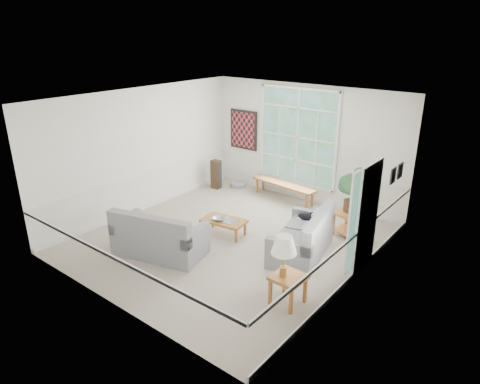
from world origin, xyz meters
name	(u,v)px	position (x,y,z in m)	size (l,w,h in m)	color
floor	(231,239)	(0.00, 0.00, -0.01)	(5.50, 6.00, 0.01)	#A79B8D
ceiling	(229,99)	(0.00, 0.00, 3.00)	(5.50, 6.00, 0.02)	white
wall_back	(305,144)	(0.00, 3.00, 1.50)	(5.50, 0.02, 3.00)	white
wall_front	(105,222)	(0.00, -3.00, 1.50)	(5.50, 0.02, 3.00)	white
wall_left	(142,151)	(-2.75, 0.00, 1.50)	(0.02, 6.00, 3.00)	white
wall_right	(357,206)	(2.75, 0.00, 1.50)	(0.02, 6.00, 3.00)	white
window_back	(298,137)	(-0.20, 2.96, 1.65)	(2.30, 0.08, 2.40)	white
entry_door	(366,218)	(2.71, 0.60, 1.05)	(0.08, 0.90, 2.10)	white
door_sidelight	(352,225)	(2.71, -0.03, 1.15)	(0.08, 0.26, 1.90)	white
wall_art	(243,130)	(-1.95, 2.95, 1.60)	(0.90, 0.06, 1.10)	maroon
wall_frame_near	(393,176)	(2.71, 1.75, 1.55)	(0.04, 0.26, 0.32)	black
wall_frame_far	(400,171)	(2.71, 2.15, 1.55)	(0.04, 0.26, 0.32)	black
loveseat_right	(301,233)	(1.52, 0.37, 0.46)	(0.88, 1.71, 0.92)	gray
loveseat_front	(160,232)	(-0.71, -1.35, 0.48)	(1.77, 0.92, 0.96)	gray
coffee_table	(224,227)	(-0.25, 0.07, 0.18)	(0.96, 0.52, 0.36)	#A4622A
pewter_bowl	(219,219)	(-0.31, -0.01, 0.40)	(0.33, 0.33, 0.08)	#98989E
window_bench	(284,191)	(-0.36, 2.65, 0.22)	(1.88, 0.36, 0.44)	#A4622A
end_table	(348,224)	(1.91, 1.72, 0.28)	(0.55, 0.55, 0.55)	#A4622A
houseplant	(352,189)	(1.88, 1.78, 1.06)	(0.59, 0.59, 1.01)	#29552E
side_table	(288,290)	(2.21, -1.20, 0.26)	(0.51, 0.51, 0.52)	#A4622A
table_lamp	(284,256)	(2.13, -1.25, 0.88)	(0.41, 0.41, 0.71)	white
pet_bed	(238,184)	(-1.90, 2.65, 0.07)	(0.44, 0.44, 0.13)	gray
floor_speaker	(216,174)	(-2.32, 2.18, 0.41)	(0.25, 0.20, 0.82)	#372516
cat	(306,217)	(1.29, 0.93, 0.56)	(0.36, 0.26, 0.17)	black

